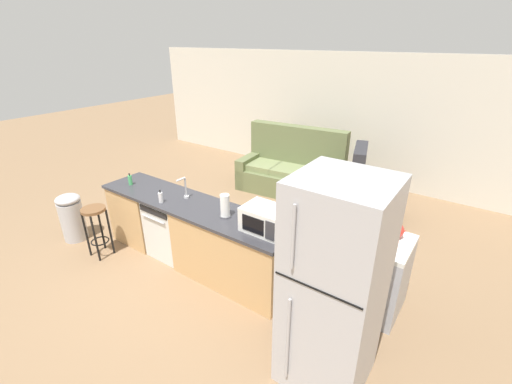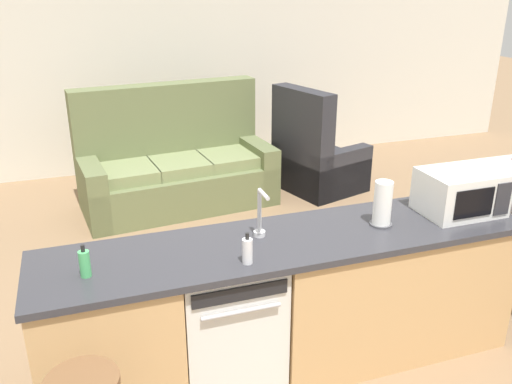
# 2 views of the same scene
# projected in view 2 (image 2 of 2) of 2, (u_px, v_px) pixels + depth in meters

# --- Properties ---
(ground_plane) EXTENTS (24.00, 24.00, 0.00)m
(ground_plane) POSITION_uv_depth(u_px,v_px,m) (265.00, 368.00, 3.44)
(ground_plane) COLOR #896B4C
(wall_back) EXTENTS (10.00, 0.06, 2.60)m
(wall_back) POSITION_uv_depth(u_px,v_px,m) (175.00, 65.00, 6.74)
(wall_back) COLOR silver
(wall_back) RESTS_ON ground_plane
(kitchen_counter) EXTENTS (2.94, 0.66, 0.90)m
(kitchen_counter) POSITION_uv_depth(u_px,v_px,m) (302.00, 305.00, 3.36)
(kitchen_counter) COLOR tan
(kitchen_counter) RESTS_ON ground_plane
(dishwasher) EXTENTS (0.58, 0.61, 0.84)m
(dishwasher) POSITION_uv_depth(u_px,v_px,m) (226.00, 320.00, 3.21)
(dishwasher) COLOR silver
(dishwasher) RESTS_ON ground_plane
(stove_range) EXTENTS (0.76, 0.68, 0.90)m
(stove_range) POSITION_uv_depth(u_px,v_px,m) (511.00, 220.00, 4.46)
(stove_range) COLOR #A8AAB2
(stove_range) RESTS_ON ground_plane
(microwave) EXTENTS (0.50, 0.37, 0.28)m
(microwave) POSITION_uv_depth(u_px,v_px,m) (461.00, 192.00, 3.45)
(microwave) COLOR white
(microwave) RESTS_ON kitchen_counter
(sink_faucet) EXTENTS (0.07, 0.18, 0.30)m
(sink_faucet) POSITION_uv_depth(u_px,v_px,m) (260.00, 216.00, 3.12)
(sink_faucet) COLOR silver
(sink_faucet) RESTS_ON kitchen_counter
(paper_towel_roll) EXTENTS (0.14, 0.14, 0.28)m
(paper_towel_roll) POSITION_uv_depth(u_px,v_px,m) (383.00, 204.00, 3.27)
(paper_towel_roll) COLOR #4C4C51
(paper_towel_roll) RESTS_ON kitchen_counter
(soap_bottle) EXTENTS (0.06, 0.06, 0.18)m
(soap_bottle) POSITION_uv_depth(u_px,v_px,m) (247.00, 251.00, 2.85)
(soap_bottle) COLOR silver
(soap_bottle) RESTS_ON kitchen_counter
(dish_soap_bottle) EXTENTS (0.06, 0.06, 0.18)m
(dish_soap_bottle) POSITION_uv_depth(u_px,v_px,m) (85.00, 263.00, 2.72)
(dish_soap_bottle) COLOR #4CB266
(dish_soap_bottle) RESTS_ON kitchen_counter
(couch) EXTENTS (2.08, 1.10, 1.27)m
(couch) POSITION_uv_depth(u_px,v_px,m) (175.00, 168.00, 5.85)
(couch) COLOR #667047
(couch) RESTS_ON ground_plane
(armchair) EXTENTS (1.01, 1.04, 1.20)m
(armchair) POSITION_uv_depth(u_px,v_px,m) (314.00, 161.00, 6.21)
(armchair) COLOR #2D2D33
(armchair) RESTS_ON ground_plane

